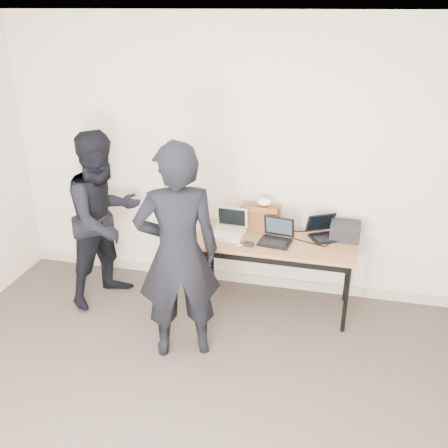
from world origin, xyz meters
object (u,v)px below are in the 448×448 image
(person_typist, at_px, (178,254))
(desk, at_px, (275,246))
(laptop_center, at_px, (276,237))
(laptop_beige, at_px, (229,230))
(equipment_box, at_px, (345,231))
(person_observer, at_px, (105,219))
(laptop_right, at_px, (324,232))
(leather_satchel, at_px, (260,217))

(person_typist, bearing_deg, desk, -150.27)
(laptop_center, xyz_separation_m, person_typist, (-0.68, -0.83, 0.16))
(laptop_center, bearing_deg, laptop_beige, -176.38)
(person_typist, bearing_deg, laptop_beige, -126.35)
(equipment_box, height_order, person_observer, person_observer)
(laptop_center, relative_size, equipment_box, 1.19)
(desk, bearing_deg, equipment_box, 17.89)
(desk, relative_size, laptop_beige, 4.67)
(person_typist, distance_m, person_observer, 1.17)
(desk, xyz_separation_m, equipment_box, (0.63, 0.19, 0.14))
(laptop_beige, relative_size, laptop_center, 1.00)
(laptop_right, height_order, equipment_box, laptop_right)
(desk, xyz_separation_m, person_observer, (-1.62, -0.18, 0.20))
(laptop_beige, bearing_deg, laptop_right, 13.77)
(leather_satchel, distance_m, person_observer, 1.50)
(leather_satchel, xyz_separation_m, equipment_box, (0.81, -0.04, -0.05))
(laptop_beige, height_order, person_observer, person_observer)
(person_typist, bearing_deg, person_observer, -57.05)
(laptop_beige, bearing_deg, person_observer, -167.16)
(laptop_right, bearing_deg, person_typist, -166.47)
(person_observer, bearing_deg, leather_satchel, -47.27)
(leather_satchel, height_order, person_observer, person_observer)
(laptop_beige, relative_size, person_observer, 0.19)
(desk, xyz_separation_m, laptop_right, (0.44, 0.18, 0.11))
(desk, bearing_deg, laptop_beige, 178.58)
(laptop_beige, distance_m, laptop_center, 0.46)
(leather_satchel, relative_size, person_observer, 0.22)
(leather_satchel, bearing_deg, desk, -45.94)
(equipment_box, bearing_deg, leather_satchel, 177.48)
(leather_satchel, relative_size, equipment_box, 1.38)
(laptop_center, xyz_separation_m, leather_satchel, (-0.19, 0.25, 0.08))
(equipment_box, bearing_deg, person_typist, -141.26)
(laptop_center, bearing_deg, equipment_box, 27.55)
(desk, xyz_separation_m, person_typist, (-0.67, -0.85, 0.27))
(leather_satchel, distance_m, person_typist, 1.18)
(laptop_center, relative_size, leather_satchel, 0.86)
(laptop_center, distance_m, person_observer, 1.65)
(desk, distance_m, laptop_beige, 0.46)
(laptop_center, height_order, leather_satchel, leather_satchel)
(desk, xyz_separation_m, laptop_center, (0.01, -0.02, 0.11))
(laptop_beige, distance_m, person_typist, 0.91)
(desk, distance_m, equipment_box, 0.67)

